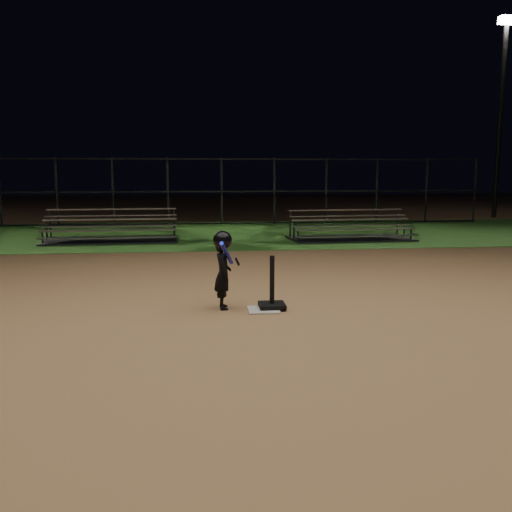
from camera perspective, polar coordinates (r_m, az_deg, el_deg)
The scene contains 9 objects.
ground at distance 7.99m, azimuth 0.77°, elevation -5.71°, with size 80.00×80.00×0.00m, color #AD7C4E.
grass_strip at distance 17.81m, azimuth -3.11°, elevation 2.37°, with size 60.00×8.00×0.01m, color #295B1D.
home_plate at distance 7.99m, azimuth 0.77°, elevation -5.63°, with size 0.45×0.45×0.02m, color beige.
batting_tee at distance 8.05m, azimuth 1.68°, elevation -4.39°, with size 0.38×0.38×0.77m.
child_batter at distance 8.00m, azimuth -3.47°, elevation -1.22°, with size 0.40×0.61×1.15m.
bleacher_left at distance 16.30m, azimuth -14.82°, elevation 2.14°, with size 3.80×1.97×0.92m.
bleacher_right at distance 16.39m, azimuth 9.79°, elevation 2.30°, with size 3.63×1.93×0.87m.
backstop_fence at distance 20.71m, azimuth -3.59°, elevation 6.72°, with size 20.08×0.08×2.50m.
light_pole_right at distance 26.22m, azimuth 24.27°, elevation 14.51°, with size 0.90×0.53×8.30m.
Camera 1 is at (-0.94, -7.68, 2.01)m, focal length 38.40 mm.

